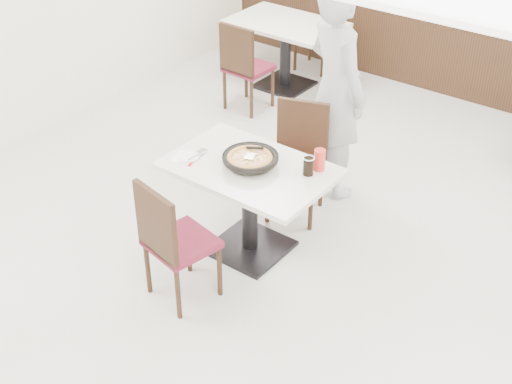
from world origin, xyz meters
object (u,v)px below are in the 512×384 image
Objects in this scene: bg_table_left at (285,55)px; bg_chair_left_far at (317,30)px; pizza_pan at (250,161)px; bg_chair_left_near at (249,66)px; main_table at (250,209)px; chair_near at (181,240)px; side_plate at (189,157)px; red_cup at (319,160)px; chair_far at (296,164)px; diner_person at (336,91)px; cola_glass at (308,166)px; pizza at (250,160)px.

bg_table_left is 0.64m from bg_chair_left_far.
bg_chair_left_near is (-1.51, 1.93, -0.32)m from pizza_pan.
main_table is 1.26× the size of chair_near.
pizza_pan reaches higher than side_plate.
main_table is 7.50× the size of red_cup.
side_plate is 0.17× the size of bg_chair_left_far.
chair_near is 1.30m from chair_far.
red_cup is 0.97m from diner_person.
bg_chair_left_near is (-1.51, 1.94, 0.10)m from main_table.
cola_glass is at bearing 21.16° from pizza_pan.
chair_far reaches higher than red_cup.
chair_near is 7.31× the size of cola_glass.
chair_near and bg_chair_left_near have the same top height.
chair_far and bg_chair_left_far have the same top height.
main_table is 0.60m from side_plate.
bg_chair_left_near reaches higher than pizza.
cola_glass is at bearing 73.30° from chair_near.
chair_near is at bearing 105.15° from bg_chair_left_far.
side_plate reaches higher than bg_table_left.
diner_person is at bearing 99.13° from chair_near.
red_cup reaches higher than pizza_pan.
main_table is at bearing -147.68° from red_cup.
pizza is at bearing -50.95° from bg_chair_left_near.
red_cup is (0.03, 0.10, 0.02)m from cola_glass.
pizza is 2.13× the size of side_plate.
cola_glass is 0.14× the size of bg_chair_left_near.
chair_near reaches higher than cola_glass.
side_plate is 0.13× the size of bg_table_left.
side_plate is 3.60m from bg_chair_left_far.
side_plate is 0.99× the size of red_cup.
red_cup is at bearing 76.18° from cola_glass.
chair_far is at bearing 90.64° from pizza.
bg_table_left is (-1.94, 2.35, -0.45)m from red_cup.
diner_person is (0.01, 1.14, 0.55)m from main_table.
pizza is at bearing -156.56° from cola_glass.
chair_far is at bearing 90.05° from main_table.
diner_person is at bearing 71.46° from side_plate.
cola_glass is at bearing -41.83° from bg_chair_left_near.
main_table is at bearing -93.30° from pizza_pan.
diner_person is (-0.39, 0.98, 0.11)m from cola_glass.
bg_chair_left_far is (-1.94, 2.98, -0.35)m from red_cup.
main_table is 0.68m from red_cup.
bg_chair_left_far is at bearing -79.70° from chair_far.
chair_near reaches higher than pizza.
chair_far is 3.04m from bg_chair_left_far.
main_table is 1.26× the size of bg_chair_left_far.
chair_near is at bearing -54.01° from side_plate.
pizza is at bearing 21.46° from side_plate.
pizza is (0.01, -0.02, 0.02)m from pizza_pan.
side_plate is at bearing -158.54° from pizza.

